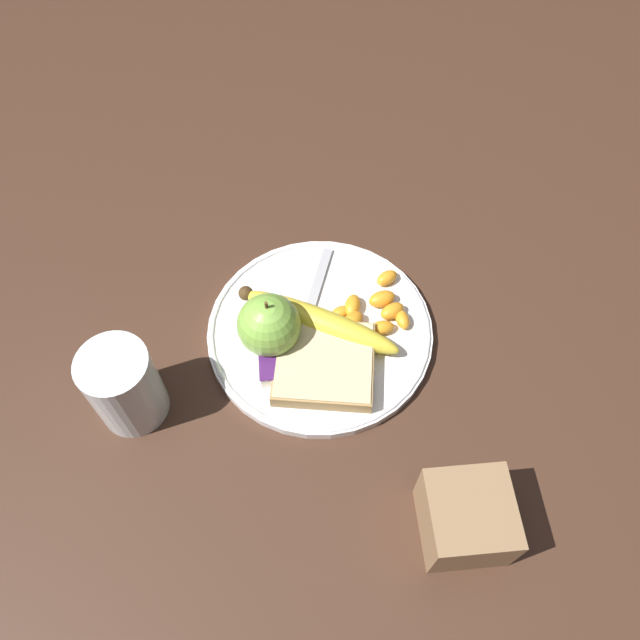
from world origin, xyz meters
TOP-DOWN VIEW (x-y plane):
  - ground_plane at (0.00, 0.00)m, footprint 3.00×3.00m
  - plate at (0.00, 0.00)m, footprint 0.27×0.27m
  - juice_glass at (0.22, 0.08)m, footprint 0.08×0.08m
  - apple at (0.06, 0.01)m, footprint 0.07×0.07m
  - banana at (0.01, -0.00)m, footprint 0.19×0.12m
  - bread_slice at (-0.00, 0.05)m, footprint 0.13×0.12m
  - fork at (0.01, -0.02)m, footprint 0.08×0.18m
  - jam_packet at (0.05, 0.06)m, footprint 0.04×0.03m
  - orange_segment_0 at (-0.08, -0.03)m, footprint 0.04×0.03m
  - orange_segment_1 at (-0.04, 0.00)m, footprint 0.04×0.04m
  - orange_segment_2 at (-0.09, -0.06)m, footprint 0.03×0.03m
  - orange_segment_3 at (-0.04, -0.02)m, footprint 0.03×0.04m
  - orange_segment_4 at (-0.03, -0.02)m, footprint 0.03×0.02m
  - orange_segment_5 at (-0.07, 0.01)m, footprint 0.03×0.02m
  - orange_segment_6 at (-0.10, 0.00)m, footprint 0.02×0.03m
  - orange_segment_7 at (-0.09, -0.01)m, footprint 0.04×0.03m
  - condiment_caddy at (-0.12, 0.24)m, footprint 0.08×0.08m

SIDE VIEW (x-z plane):
  - ground_plane at x=0.00m, z-range 0.00..0.00m
  - plate at x=0.00m, z-range 0.00..0.02m
  - fork at x=0.01m, z-range 0.01..0.02m
  - orange_segment_4 at x=-0.03m, z-range 0.01..0.03m
  - orange_segment_6 at x=-0.10m, z-range 0.01..0.03m
  - orange_segment_2 at x=-0.09m, z-range 0.01..0.03m
  - orange_segment_5 at x=-0.07m, z-range 0.01..0.03m
  - orange_segment_7 at x=-0.09m, z-range 0.01..0.03m
  - orange_segment_3 at x=-0.04m, z-range 0.01..0.03m
  - orange_segment_0 at x=-0.08m, z-range 0.01..0.03m
  - orange_segment_1 at x=-0.04m, z-range 0.01..0.03m
  - jam_packet at x=0.05m, z-range 0.01..0.03m
  - bread_slice at x=0.00m, z-range 0.01..0.03m
  - banana at x=0.01m, z-range 0.01..0.04m
  - condiment_caddy at x=-0.12m, z-range 0.00..0.07m
  - apple at x=0.06m, z-range 0.01..0.09m
  - juice_glass at x=0.22m, z-range 0.00..0.10m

